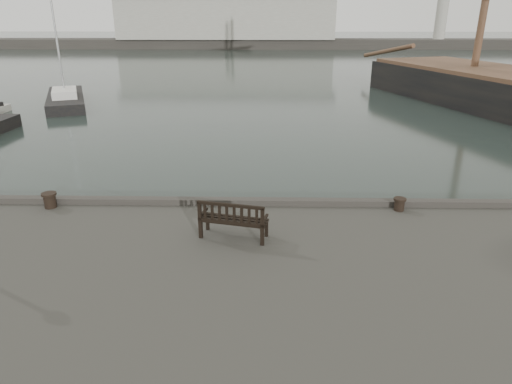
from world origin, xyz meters
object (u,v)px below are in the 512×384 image
at_px(bench, 233,226).
at_px(yacht_d, 66,102).
at_px(bollard_right, 399,204).
at_px(bollard_left, 50,200).

distance_m(bench, yacht_d, 31.14).
height_order(bench, yacht_d, yacht_d).
xyz_separation_m(bollard_right, yacht_d, (-20.38, 25.02, -1.52)).
distance_m(bench, bollard_right, 5.07).
relative_size(bollard_left, yacht_d, 0.04).
distance_m(bollard_left, bollard_right, 10.29).
distance_m(bollard_left, yacht_d, 27.02).
bearing_deg(bollard_left, yacht_d, 111.96).
height_order(bollard_left, bollard_right, bollard_left).
height_order(bench, bollard_right, bench).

